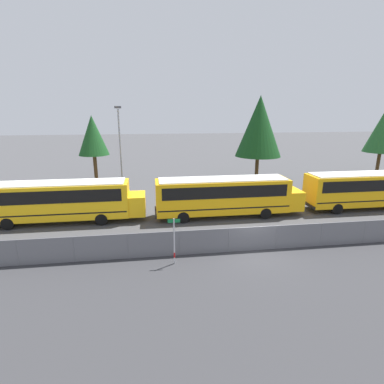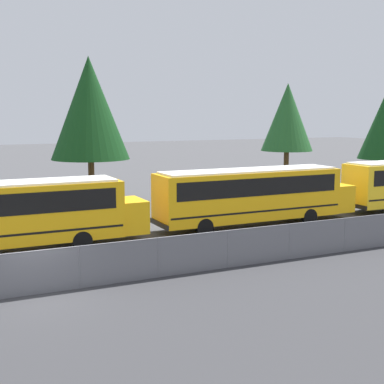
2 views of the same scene
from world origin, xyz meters
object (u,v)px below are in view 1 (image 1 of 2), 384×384
object	(u,v)px
tree_1	(93,136)
school_bus_1	(61,199)
school_bus_2	(225,194)
tree_2	(259,126)
school_bus_3	(369,188)
light_pole	(120,151)
street_sign	(174,240)
tree_0	(383,130)

from	to	relation	value
tree_1	school_bus_1	bearing A→B (deg)	-91.26
school_bus_1	school_bus_2	bearing A→B (deg)	-1.88
tree_2	school_bus_3	bearing A→B (deg)	-62.40
school_bus_3	light_pole	bearing A→B (deg)	165.38
street_sign	tree_0	size ratio (longest dim) A/B	0.31
school_bus_2	tree_0	bearing A→B (deg)	28.23
street_sign	light_pole	bearing A→B (deg)	106.30
street_sign	tree_1	bearing A→B (deg)	109.81
school_bus_2	tree_2	size ratio (longest dim) A/B	1.19
school_bus_1	tree_1	xyz separation A→B (m)	(0.31, 14.00, 3.77)
school_bus_3	street_sign	distance (m)	19.80
tree_2	school_bus_1	bearing A→B (deg)	-149.81
light_pole	tree_0	bearing A→B (deg)	12.10
school_bus_1	school_bus_3	bearing A→B (deg)	-0.29
light_pole	street_sign	bearing A→B (deg)	-73.70
light_pole	school_bus_2	bearing A→B (deg)	-34.48
street_sign	light_pole	distance (m)	14.56
school_bus_2	light_pole	distance (m)	11.14
school_bus_3	tree_1	xyz separation A→B (m)	(-26.10, 14.13, 3.77)
school_bus_3	tree_0	bearing A→B (deg)	48.66
school_bus_2	tree_0	xyz separation A→B (m)	(24.74, 13.28, 4.14)
street_sign	tree_0	xyz separation A→B (m)	(29.62, 20.79, 4.58)
school_bus_2	tree_1	world-z (taller)	tree_1
tree_2	tree_0	bearing A→B (deg)	3.57
light_pole	tree_2	world-z (taller)	tree_2
school_bus_3	tree_1	size ratio (longest dim) A/B	1.52
school_bus_1	tree_2	size ratio (longest dim) A/B	1.19
tree_2	light_pole	bearing A→B (deg)	-159.07
school_bus_2	street_sign	distance (m)	8.97
school_bus_1	street_sign	bearing A→B (deg)	-44.04
school_bus_1	tree_0	bearing A→B (deg)	18.76
school_bus_2	school_bus_3	world-z (taller)	same
street_sign	tree_0	bearing A→B (deg)	35.07
school_bus_2	tree_2	distance (m)	14.90
tree_2	tree_1	bearing A→B (deg)	173.54
tree_1	school_bus_3	bearing A→B (deg)	-28.44
light_pole	tree_2	size ratio (longest dim) A/B	0.87
school_bus_3	light_pole	distance (m)	23.10
street_sign	tree_2	xyz separation A→B (m)	(11.98, 19.69, 5.26)
street_sign	school_bus_2	bearing A→B (deg)	57.00
light_pole	tree_2	xyz separation A→B (m)	(15.95, 6.10, 1.86)
tree_0	tree_2	size ratio (longest dim) A/B	0.87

